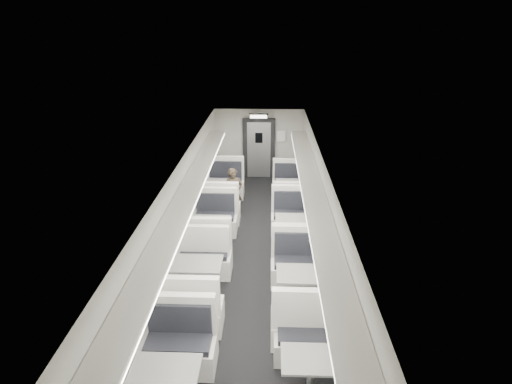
# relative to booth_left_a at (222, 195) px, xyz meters

# --- Properties ---
(room) EXTENTS (3.24, 12.24, 2.64)m
(room) POSITION_rel_booth_left_a_xyz_m (1.00, -3.38, 0.78)
(room) COLOR black
(room) RESTS_ON ground
(booth_left_a) EXTENTS (1.15, 2.34, 1.25)m
(booth_left_a) POSITION_rel_booth_left_a_xyz_m (0.00, 0.00, 0.00)
(booth_left_a) COLOR silver
(booth_left_a) RESTS_ON room
(booth_left_b) EXTENTS (1.10, 2.23, 1.19)m
(booth_left_b) POSITION_rel_booth_left_a_xyz_m (0.00, -2.32, -0.02)
(booth_left_b) COLOR silver
(booth_left_b) RESTS_ON room
(booth_left_c) EXTENTS (1.14, 2.32, 1.24)m
(booth_left_c) POSITION_rel_booth_left_a_xyz_m (0.00, -4.16, -0.00)
(booth_left_c) COLOR silver
(booth_left_c) RESTS_ON room
(booth_right_a) EXTENTS (1.05, 2.12, 1.14)m
(booth_right_a) POSITION_rel_booth_left_a_xyz_m (2.00, 0.27, -0.04)
(booth_right_a) COLOR silver
(booth_right_a) RESTS_ON room
(booth_right_b) EXTENTS (1.13, 2.29, 1.23)m
(booth_right_b) POSITION_rel_booth_left_a_xyz_m (2.00, -2.21, -0.01)
(booth_right_b) COLOR silver
(booth_right_b) RESTS_ON room
(booth_right_c) EXTENTS (1.14, 2.31, 1.23)m
(booth_right_c) POSITION_rel_booth_left_a_xyz_m (2.00, -4.42, -0.01)
(booth_right_c) COLOR silver
(booth_right_c) RESTS_ON room
(booth_right_d) EXTENTS (1.04, 2.12, 1.13)m
(booth_right_d) POSITION_rel_booth_left_a_xyz_m (2.00, -6.38, -0.04)
(booth_right_d) COLOR silver
(booth_right_d) RESTS_ON room
(passenger) EXTENTS (0.61, 0.52, 1.43)m
(passenger) POSITION_rel_booth_left_a_xyz_m (0.39, -0.55, 0.30)
(passenger) COLOR black
(passenger) RESTS_ON room
(window_a) EXTENTS (0.02, 1.18, 0.84)m
(window_a) POSITION_rel_booth_left_a_xyz_m (-0.49, 0.02, 0.93)
(window_a) COLOR black
(window_a) RESTS_ON room
(window_b) EXTENTS (0.02, 1.18, 0.84)m
(window_b) POSITION_rel_booth_left_a_xyz_m (-0.49, -2.18, 0.93)
(window_b) COLOR black
(window_b) RESTS_ON room
(window_c) EXTENTS (0.02, 1.18, 0.84)m
(window_c) POSITION_rel_booth_left_a_xyz_m (-0.49, -4.38, 0.93)
(window_c) COLOR black
(window_c) RESTS_ON room
(window_d) EXTENTS (0.02, 1.18, 0.84)m
(window_d) POSITION_rel_booth_left_a_xyz_m (-0.49, -6.58, 0.93)
(window_d) COLOR black
(window_d) RESTS_ON room
(luggage_rack_left) EXTENTS (0.46, 10.40, 0.09)m
(luggage_rack_left) POSITION_rel_booth_left_a_xyz_m (-0.24, -3.68, 1.50)
(luggage_rack_left) COLOR silver
(luggage_rack_left) RESTS_ON room
(luggage_rack_right) EXTENTS (0.46, 10.40, 0.09)m
(luggage_rack_right) POSITION_rel_booth_left_a_xyz_m (2.24, -3.68, 1.50)
(luggage_rack_right) COLOR silver
(luggage_rack_right) RESTS_ON room
(vestibule_door) EXTENTS (1.10, 0.13, 2.10)m
(vestibule_door) POSITION_rel_booth_left_a_xyz_m (1.00, 2.55, 0.62)
(vestibule_door) COLOR black
(vestibule_door) RESTS_ON room
(exit_sign) EXTENTS (0.62, 0.12, 0.16)m
(exit_sign) POSITION_rel_booth_left_a_xyz_m (1.00, 2.06, 1.86)
(exit_sign) COLOR black
(exit_sign) RESTS_ON room
(wall_notice) EXTENTS (0.32, 0.02, 0.40)m
(wall_notice) POSITION_rel_booth_left_a_xyz_m (1.75, 2.54, 1.08)
(wall_notice) COLOR white
(wall_notice) RESTS_ON room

